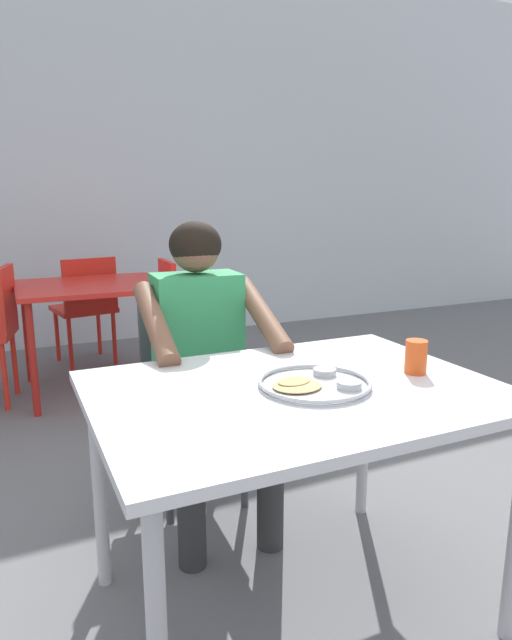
# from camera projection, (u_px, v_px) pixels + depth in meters

# --- Properties ---
(ground_plane) EXTENTS (12.00, 12.00, 0.05)m
(ground_plane) POSITION_uv_depth(u_px,v_px,m) (295.00, 626.00, 1.72)
(ground_plane) COLOR slate
(back_wall) EXTENTS (12.00, 0.12, 3.40)m
(back_wall) POSITION_uv_depth(u_px,v_px,m) (85.00, 146.00, 4.70)
(back_wall) COLOR silver
(back_wall) RESTS_ON ground
(table_foreground) EXTENTS (1.16, 0.86, 0.74)m
(table_foreground) POSITION_uv_depth(u_px,v_px,m) (295.00, 410.00, 1.62)
(table_foreground) COLOR silver
(table_foreground) RESTS_ON ground
(thali_tray) EXTENTS (0.33, 0.33, 0.03)m
(thali_tray) POSITION_uv_depth(u_px,v_px,m) (315.00, 383.00, 1.61)
(thali_tray) COLOR #B7BABF
(thali_tray) RESTS_ON table_foreground
(drinking_cup) EXTENTS (0.07, 0.07, 0.11)m
(drinking_cup) POSITION_uv_depth(u_px,v_px,m) (416.00, 356.00, 1.72)
(drinking_cup) COLOR #D84C19
(drinking_cup) RESTS_ON table_foreground
(chair_foreground) EXTENTS (0.42, 0.43, 0.87)m
(chair_foreground) POSITION_uv_depth(u_px,v_px,m) (190.00, 380.00, 2.39)
(chair_foreground) COLOR #3F3F44
(chair_foreground) RESTS_ON ground
(diner_foreground) EXTENTS (0.51, 0.56, 1.19)m
(diner_foreground) POSITION_uv_depth(u_px,v_px,m) (204.00, 346.00, 2.15)
(diner_foreground) COLOR #2E2E2E
(diner_foreground) RESTS_ON ground
(table_background_red) EXTENTS (0.94, 0.83, 0.72)m
(table_background_red) POSITION_uv_depth(u_px,v_px,m) (92.00, 296.00, 3.66)
(table_background_red) COLOR red
(table_background_red) RESTS_ON ground
(chair_red_right) EXTENTS (0.44, 0.41, 0.85)m
(chair_red_right) POSITION_uv_depth(u_px,v_px,m) (184.00, 311.00, 3.92)
(chair_red_right) COLOR red
(chair_red_right) RESTS_ON ground
(chair_red_far) EXTENTS (0.49, 0.49, 0.84)m
(chair_red_far) POSITION_uv_depth(u_px,v_px,m) (86.00, 303.00, 4.22)
(chair_red_far) COLOR red
(chair_red_far) RESTS_ON ground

